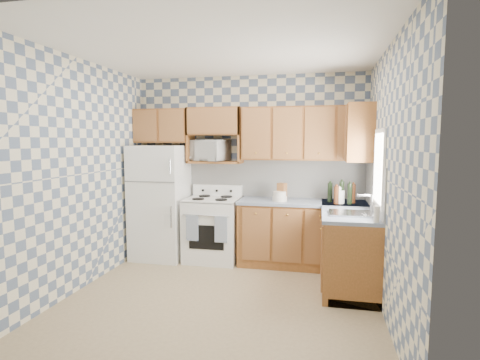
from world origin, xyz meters
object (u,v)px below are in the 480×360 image
refrigerator (160,202)px  stove_body (213,230)px  microwave (208,150)px  electric_kettle (339,197)px

refrigerator → stove_body: size_ratio=1.87×
stove_body → microwave: bearing=121.8°
stove_body → microwave: microwave is taller
microwave → stove_body: bearing=-40.4°
stove_body → microwave: 1.18m
refrigerator → electric_kettle: size_ratio=9.54×
stove_body → refrigerator: bearing=-178.2°
refrigerator → stove_body: 0.89m
microwave → electric_kettle: microwave is taller
refrigerator → stove_body: refrigerator is taller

